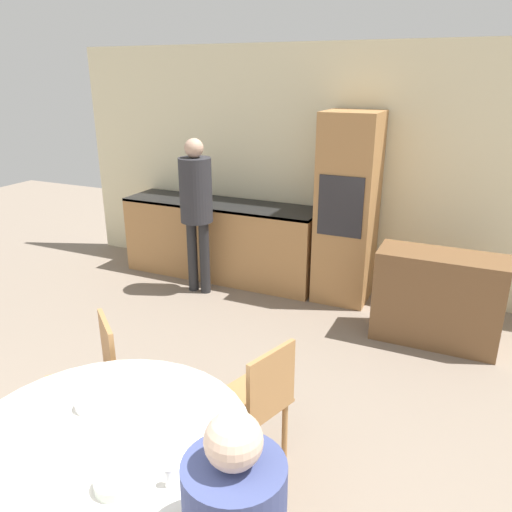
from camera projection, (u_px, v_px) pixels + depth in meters
wall_back at (344, 172)px, 5.35m from camera, size 6.69×0.05×2.60m
kitchen_counter at (221, 239)px, 5.87m from camera, size 2.32×0.60×0.90m
oven_unit at (347, 209)px, 5.12m from camera, size 0.56×0.59×1.95m
sideboard at (437, 298)px, 4.42m from camera, size 1.07×0.45×0.83m
dining_table at (108, 478)px, 2.32m from camera, size 1.36×1.36×0.74m
chair_far_left at (95, 376)px, 3.15m from camera, size 0.56×0.56×0.86m
chair_far_right at (258, 400)px, 2.92m from camera, size 0.51×0.51×0.86m
person_standing at (196, 200)px, 5.24m from camera, size 0.34×0.34×1.68m
bowl_near at (89, 405)px, 2.45m from camera, size 0.13×0.13×0.04m
bowl_centre at (116, 483)px, 1.98m from camera, size 0.18×0.18×0.05m
salt_shaker at (169, 477)px, 1.98m from camera, size 0.03×0.03×0.09m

